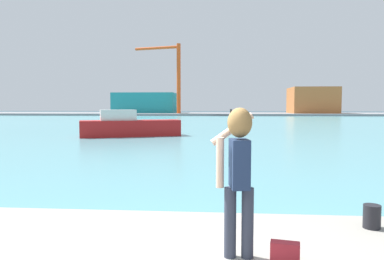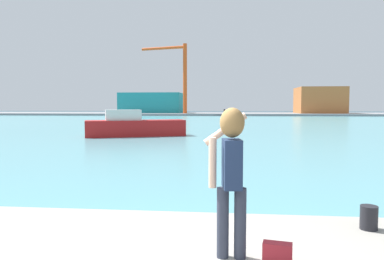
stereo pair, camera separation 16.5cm
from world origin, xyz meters
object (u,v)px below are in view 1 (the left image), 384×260
boat_moored (129,126)px  warehouse_left (145,103)px  warehouse_right (312,100)px  harbor_bollard (372,217)px  handbag (285,253)px  person_photographer (238,167)px  port_crane (173,71)px

boat_moored → warehouse_left: bearing=79.7°
warehouse_right → harbor_bollard: bearing=-103.3°
boat_moored → warehouse_right: warehouse_right is taller
handbag → warehouse_right: size_ratio=0.03×
person_photographer → harbor_bollard: size_ratio=5.13×
boat_moored → warehouse_left: (-13.33, 68.70, 2.40)m
harbor_bollard → port_crane: 86.88m
person_photographer → warehouse_left: 94.88m
handbag → boat_moored: boat_moored is taller
person_photographer → boat_moored: (-7.47, 23.86, -0.93)m
handbag → boat_moored: size_ratio=0.04×
handbag → harbor_bollard: size_ratio=0.94×
harbor_bollard → warehouse_left: bearing=104.0°
harbor_bollard → handbag: bearing=-138.5°
person_photographer → handbag: bearing=-110.4°
harbor_bollard → port_crane: (-14.21, 85.09, 10.31)m
port_crane → warehouse_right: bearing=8.9°
warehouse_left → port_crane: bearing=-36.4°
port_crane → warehouse_left: bearing=143.6°
handbag → warehouse_left: 95.14m
warehouse_left → handbag: bearing=-77.0°
warehouse_right → handbag: bearing=-104.0°
harbor_bollard → warehouse_right: bearing=76.7°
warehouse_right → port_crane: 36.79m
warehouse_right → warehouse_left: bearing=179.0°
person_photographer → harbor_bollard: (1.97, 1.16, -0.90)m
warehouse_left → warehouse_right: size_ratio=1.45×
person_photographer → handbag: (0.52, -0.12, -0.95)m
warehouse_left → warehouse_right: bearing=-1.0°
port_crane → person_photographer: bearing=-81.9°
boat_moored → warehouse_right: size_ratio=0.70×
handbag → harbor_bollard: 1.94m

